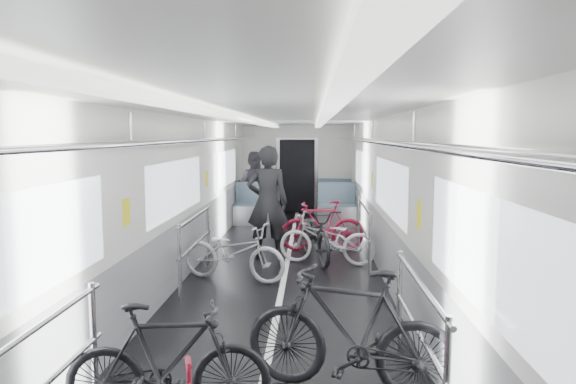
% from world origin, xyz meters
% --- Properties ---
extents(car_shell, '(3.02, 14.01, 2.41)m').
position_xyz_m(car_shell, '(0.00, 1.78, 1.13)').
color(car_shell, black).
rests_on(car_shell, ground).
extents(bike_left_mid, '(1.55, 0.59, 0.91)m').
position_xyz_m(bike_left_mid, '(-0.64, -3.47, 0.46)').
color(bike_left_mid, black).
rests_on(bike_left_mid, floor).
extents(bike_left_far, '(1.71, 1.01, 0.85)m').
position_xyz_m(bike_left_far, '(-0.73, 0.26, 0.42)').
color(bike_left_far, '#AEAEB3').
rests_on(bike_left_far, floor).
extents(bike_right_near, '(1.85, 0.97, 1.07)m').
position_xyz_m(bike_right_near, '(0.73, -3.01, 0.54)').
color(bike_right_near, black).
rests_on(bike_right_near, floor).
extents(bike_right_mid, '(1.70, 0.89, 0.85)m').
position_xyz_m(bike_right_mid, '(0.66, 1.28, 0.42)').
color(bike_right_mid, silver).
rests_on(bike_right_mid, floor).
extents(bike_right_far, '(1.58, 0.55, 0.93)m').
position_xyz_m(bike_right_far, '(0.60, 2.27, 0.47)').
color(bike_right_far, '#A2132F').
rests_on(bike_right_far, floor).
extents(bike_aisle, '(1.02, 1.84, 0.91)m').
position_xyz_m(bike_aisle, '(0.47, 1.53, 0.46)').
color(bike_aisle, black).
rests_on(bike_aisle, floor).
extents(person_standing, '(0.75, 0.53, 1.95)m').
position_xyz_m(person_standing, '(-0.35, 1.63, 0.98)').
color(person_standing, black).
rests_on(person_standing, floor).
extents(person_seated, '(0.96, 0.82, 1.72)m').
position_xyz_m(person_seated, '(-1.05, 5.61, 0.86)').
color(person_seated, '#332F38').
rests_on(person_seated, floor).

